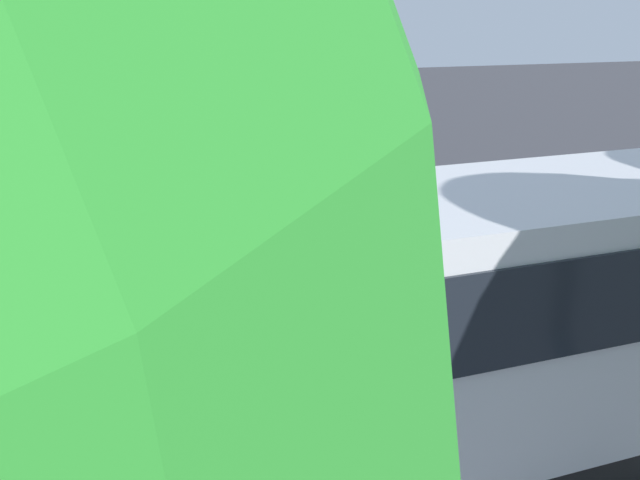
# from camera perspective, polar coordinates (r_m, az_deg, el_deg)

# --- Properties ---
(ground_plane) EXTENTS (80.00, 80.00, 0.00)m
(ground_plane) POSITION_cam_1_polar(r_m,az_deg,el_deg) (12.68, -1.17, -5.36)
(ground_plane) COLOR #38383D
(tour_bus) EXTENTS (11.32, 3.21, 3.25)m
(tour_bus) POSITION_cam_1_polar(r_m,az_deg,el_deg) (8.86, 17.61, -5.81)
(tour_bus) COLOR silver
(tour_bus) RESTS_ON ground_plane
(spectator_far_left) EXTENTS (0.57, 0.33, 1.67)m
(spectator_far_left) POSITION_cam_1_polar(r_m,az_deg,el_deg) (12.31, 14.89, -1.81)
(spectator_far_left) COLOR black
(spectator_far_left) RESTS_ON ground_plane
(spectator_left) EXTENTS (0.57, 0.40, 1.79)m
(spectator_left) POSITION_cam_1_polar(r_m,az_deg,el_deg) (11.70, 11.54, -2.17)
(spectator_left) COLOR #473823
(spectator_left) RESTS_ON ground_plane
(spectator_centre) EXTENTS (0.57, 0.38, 1.78)m
(spectator_centre) POSITION_cam_1_polar(r_m,az_deg,el_deg) (11.01, 6.53, -3.36)
(spectator_centre) COLOR #473823
(spectator_centre) RESTS_ON ground_plane
(spectator_right) EXTENTS (0.58, 0.35, 1.78)m
(spectator_right) POSITION_cam_1_polar(r_m,az_deg,el_deg) (10.77, 1.27, -3.74)
(spectator_right) COLOR #473823
(spectator_right) RESTS_ON ground_plane
(parked_motorcycle_silver) EXTENTS (2.04, 0.69, 0.99)m
(parked_motorcycle_silver) POSITION_cam_1_polar(r_m,az_deg,el_deg) (11.93, 18.71, -5.53)
(parked_motorcycle_silver) COLOR black
(parked_motorcycle_silver) RESTS_ON ground_plane
(parked_motorcycle_dark) EXTENTS (2.04, 0.66, 0.99)m
(parked_motorcycle_dark) POSITION_cam_1_polar(r_m,az_deg,el_deg) (10.90, 8.52, -7.04)
(parked_motorcycle_dark) COLOR black
(parked_motorcycle_dark) RESTS_ON ground_plane
(stunt_motorcycle) EXTENTS (1.87, 0.69, 1.89)m
(stunt_motorcycle) POSITION_cam_1_polar(r_m,az_deg,el_deg) (14.66, -13.10, 1.93)
(stunt_motorcycle) COLOR black
(stunt_motorcycle) RESTS_ON ground_plane
(bay_line_a) EXTENTS (0.21, 4.47, 0.01)m
(bay_line_a) POSITION_cam_1_polar(r_m,az_deg,el_deg) (16.10, 13.86, -0.54)
(bay_line_a) COLOR white
(bay_line_a) RESTS_ON ground_plane
(bay_line_b) EXTENTS (0.21, 4.36, 0.01)m
(bay_line_b) POSITION_cam_1_polar(r_m,az_deg,el_deg) (15.00, 5.27, -1.48)
(bay_line_b) COLOR white
(bay_line_b) RESTS_ON ground_plane
(bay_line_c) EXTENTS (0.22, 4.88, 0.01)m
(bay_line_c) POSITION_cam_1_polar(r_m,az_deg,el_deg) (14.30, -4.42, -2.51)
(bay_line_c) COLOR white
(bay_line_c) RESTS_ON ground_plane
(bay_line_d) EXTENTS (0.20, 3.98, 0.01)m
(bay_line_d) POSITION_cam_1_polar(r_m,az_deg,el_deg) (14.04, -14.79, -3.53)
(bay_line_d) COLOR white
(bay_line_d) RESTS_ON ground_plane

